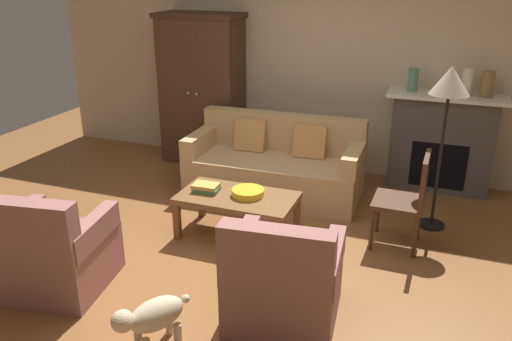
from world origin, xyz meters
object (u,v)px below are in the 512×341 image
armchair_near_left (53,253)px  coffee_table (237,201)px  armoire (202,89)px  book_stack (206,188)px  fruit_bowl (248,192)px  mantel_vase_jade (413,80)px  mantel_vase_cream (467,82)px  mantel_vase_bronze (487,84)px  dog (152,317)px  side_chair_wooden (409,195)px  floor_lamp (449,90)px  couch (276,167)px  armchair_near_right (283,283)px  fireplace (441,142)px

armchair_near_left → coffee_table: bearing=52.4°
armoire → armchair_near_left: bearing=-86.1°
book_stack → armchair_near_left: armchair_near_left is taller
fruit_bowl → mantel_vase_jade: 2.35m
fruit_bowl → mantel_vase_cream: bearing=45.4°
mantel_vase_bronze → dog: bearing=-119.8°
book_stack → side_chair_wooden: side_chair_wooden is taller
floor_lamp → dog: floor_lamp is taller
fruit_bowl → floor_lamp: (1.64, 0.84, 0.92)m
mantel_vase_jade → mantel_vase_bronze: size_ratio=0.93×
mantel_vase_jade → armchair_near_left: bearing=-126.5°
armoire → mantel_vase_jade: 2.59m
armchair_near_left → mantel_vase_jade: bearing=53.5°
armoire → mantel_vase_bronze: size_ratio=6.86×
mantel_vase_cream → floor_lamp: (-0.17, -1.00, 0.10)m
book_stack → fruit_bowl: bearing=6.4°
couch → mantel_vase_bronze: (2.09, 0.78, 0.94)m
fruit_bowl → mantel_vase_cream: (1.81, 1.83, 0.82)m
fruit_bowl → armchair_near_right: bearing=-57.4°
armchair_near_left → book_stack: bearing=61.8°
mantel_vase_cream → dog: bearing=-117.3°
mantel_vase_jade → armchair_near_right: size_ratio=0.29×
couch → armchair_near_left: 2.62m
floor_lamp → fruit_bowl: bearing=-153.0°
couch → dog: size_ratio=3.79×
armchair_near_right → mantel_vase_jade: bearing=79.6°
fireplace → armchair_near_right: bearing=-107.2°
book_stack → floor_lamp: 2.41m
armoire → coffee_table: 2.26m
coffee_table → armchair_near_right: 1.34m
mantel_vase_bronze → armchair_near_right: bearing=-113.8°
fireplace → mantel_vase_bronze: bearing=-2.7°
side_chair_wooden → mantel_vase_bronze: bearing=68.9°
couch → armchair_near_right: 2.30m
coffee_table → floor_lamp: 2.18m
armchair_near_right → dog: armchair_near_right is taller
coffee_table → book_stack: bearing=-177.9°
floor_lamp → dog: (-1.66, -2.53, -1.13)m
armchair_near_left → armchair_near_right: 1.84m
fruit_bowl → armchair_near_right: (0.71, -1.11, -0.14)m
book_stack → floor_lamp: size_ratio=0.16×
couch → floor_lamp: bearing=-7.2°
mantel_vase_jade → mantel_vase_cream: 0.56m
couch → armchair_near_left: (-1.03, -2.41, -0.00)m
mantel_vase_cream → dog: 4.10m
floor_lamp → armoire: bearing=162.5°
mantel_vase_bronze → side_chair_wooden: size_ratio=0.31×
armoire → floor_lamp: size_ratio=1.19×
couch → coffee_table: couch is taller
mantel_vase_bronze → side_chair_wooden: (-0.58, -1.51, -0.75)m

